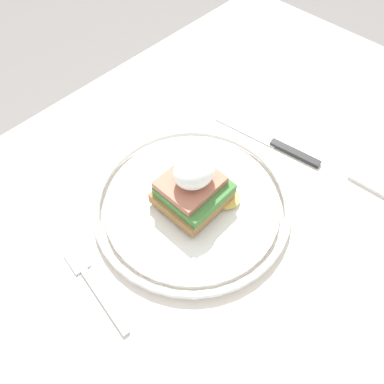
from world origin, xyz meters
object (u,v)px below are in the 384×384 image
at_px(plate, 192,203).
at_px(knife, 274,143).
at_px(sandwich, 193,186).
at_px(fork, 93,284).

height_order(plate, knife, plate).
bearing_deg(plate, sandwich, -13.92).
xyz_separation_m(sandwich, fork, (-0.17, 0.01, -0.04)).
bearing_deg(sandwich, knife, -4.58).
bearing_deg(knife, fork, 176.23).
bearing_deg(plate, fork, 177.19).
relative_size(plate, knife, 1.49).
distance_m(sandwich, knife, 0.18).
xyz_separation_m(sandwich, knife, (0.17, -0.01, -0.04)).
height_order(plate, sandwich, sandwich).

